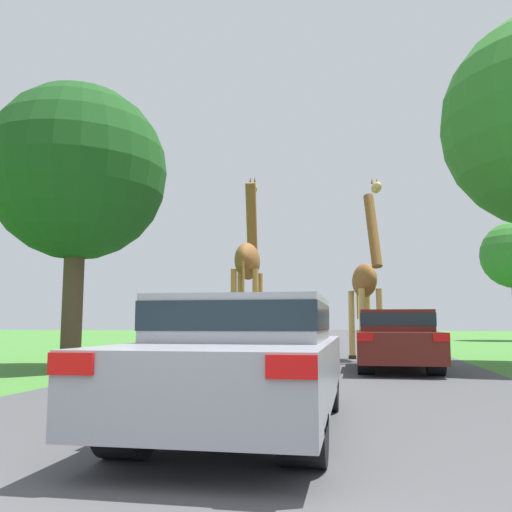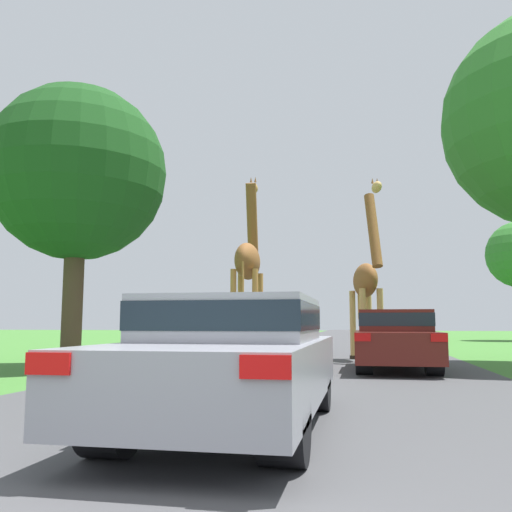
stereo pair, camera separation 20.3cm
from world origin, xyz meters
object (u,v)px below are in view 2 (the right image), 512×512
(car_lead_maroon, at_px, (234,357))
(tree_centre_back, at_px, (78,174))
(giraffe_near_road, at_px, (248,263))
(giraffe_companion, at_px, (367,281))
(car_queue_left, at_px, (395,338))
(car_queue_right, at_px, (263,333))

(car_lead_maroon, bearing_deg, tree_centre_back, 130.61)
(giraffe_near_road, distance_m, giraffe_companion, 3.58)
(car_queue_left, height_order, tree_centre_back, tree_centre_back)
(car_lead_maroon, distance_m, tree_centre_back, 9.44)
(car_queue_right, distance_m, car_queue_left, 8.83)
(giraffe_near_road, height_order, car_queue_right, giraffe_near_road)
(giraffe_near_road, xyz_separation_m, car_queue_right, (-0.71, 6.07, -2.02))
(giraffe_near_road, bearing_deg, tree_centre_back, -151.95)
(giraffe_companion, bearing_deg, car_queue_left, 85.88)
(giraffe_near_road, distance_m, car_queue_left, 4.52)
(car_lead_maroon, xyz_separation_m, car_queue_right, (-2.47, 15.03, -0.02))
(giraffe_near_road, height_order, car_lead_maroon, giraffe_near_road)
(giraffe_companion, height_order, car_queue_left, giraffe_companion)
(giraffe_companion, height_order, car_queue_right, giraffe_companion)
(giraffe_near_road, relative_size, car_lead_maroon, 1.23)
(giraffe_near_road, xyz_separation_m, giraffe_companion, (3.18, 1.59, -0.43))
(giraffe_companion, relative_size, car_lead_maroon, 1.14)
(car_queue_right, height_order, car_queue_left, car_queue_left)
(giraffe_near_road, distance_m, car_lead_maroon, 9.34)
(giraffe_near_road, height_order, car_queue_left, giraffe_near_road)
(giraffe_companion, distance_m, tree_centre_back, 8.44)
(giraffe_near_road, relative_size, car_queue_left, 1.34)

